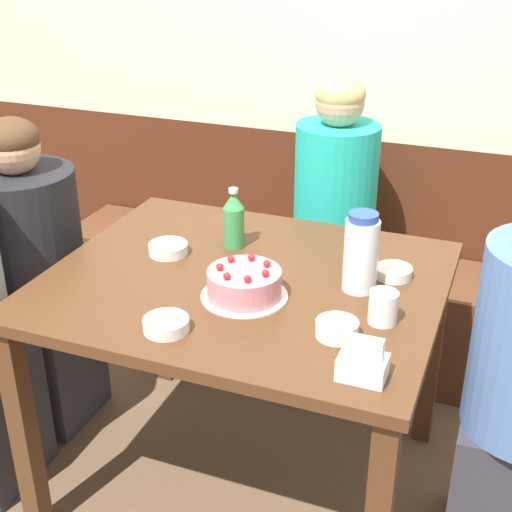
% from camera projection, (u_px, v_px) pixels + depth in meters
% --- Properties ---
extents(ground_plane, '(12.00, 12.00, 0.00)m').
position_uv_depth(ground_plane, '(246.00, 477.00, 2.40)').
color(ground_plane, brown).
extents(back_wall, '(4.80, 0.04, 2.50)m').
position_uv_depth(back_wall, '(346.00, 46.00, 2.73)').
color(back_wall, '#4C2314').
rests_on(back_wall, ground_plane).
extents(bench_seat, '(2.25, 0.38, 0.45)m').
position_uv_depth(bench_seat, '(319.00, 305.00, 3.00)').
color(bench_seat, '#56331E').
rests_on(bench_seat, ground_plane).
extents(dining_table, '(1.13, 0.95, 0.76)m').
position_uv_depth(dining_table, '(244.00, 307.00, 2.11)').
color(dining_table, '#4C2D19').
rests_on(dining_table, ground_plane).
extents(birthday_cake, '(0.24, 0.24, 0.10)m').
position_uv_depth(birthday_cake, '(244.00, 284.00, 1.95)').
color(birthday_cake, white).
rests_on(birthday_cake, dining_table).
extents(water_pitcher, '(0.10, 0.10, 0.23)m').
position_uv_depth(water_pitcher, '(361.00, 253.00, 1.96)').
color(water_pitcher, white).
rests_on(water_pitcher, dining_table).
extents(soju_bottle, '(0.07, 0.07, 0.19)m').
position_uv_depth(soju_bottle, '(234.00, 219.00, 2.22)').
color(soju_bottle, '#388E4C').
rests_on(soju_bottle, dining_table).
extents(napkin_holder, '(0.11, 0.08, 0.11)m').
position_uv_depth(napkin_holder, '(363.00, 363.00, 1.61)').
color(napkin_holder, white).
rests_on(napkin_holder, dining_table).
extents(bowl_soup_white, '(0.12, 0.12, 0.03)m').
position_uv_depth(bowl_soup_white, '(168.00, 249.00, 2.21)').
color(bowl_soup_white, white).
rests_on(bowl_soup_white, dining_table).
extents(bowl_rice_small, '(0.11, 0.11, 0.03)m').
position_uv_depth(bowl_rice_small, '(393.00, 272.00, 2.06)').
color(bowl_rice_small, white).
rests_on(bowl_rice_small, dining_table).
extents(bowl_side_dish, '(0.12, 0.12, 0.03)m').
position_uv_depth(bowl_side_dish, '(166.00, 325.00, 1.80)').
color(bowl_side_dish, white).
rests_on(bowl_side_dish, dining_table).
extents(bowl_sauce_shallow, '(0.11, 0.11, 0.04)m').
position_uv_depth(bowl_sauce_shallow, '(337.00, 329.00, 1.77)').
color(bowl_sauce_shallow, white).
rests_on(bowl_sauce_shallow, dining_table).
extents(glass_water_tall, '(0.08, 0.08, 0.09)m').
position_uv_depth(glass_water_tall, '(383.00, 307.00, 1.82)').
color(glass_water_tall, silver).
rests_on(glass_water_tall, dining_table).
extents(person_teal_shirt, '(0.31, 0.34, 1.20)m').
position_uv_depth(person_teal_shirt, '(333.00, 244.00, 2.75)').
color(person_teal_shirt, '#33333D').
rests_on(person_teal_shirt, ground_plane).
extents(person_dark_striped, '(0.37, 0.37, 1.13)m').
position_uv_depth(person_dark_striped, '(33.00, 280.00, 2.48)').
color(person_dark_striped, '#33333D').
rests_on(person_dark_striped, ground_plane).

